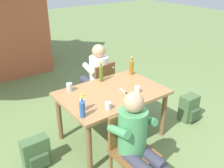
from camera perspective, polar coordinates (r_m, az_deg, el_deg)
ground_plane at (r=3.88m, az=-0.00°, el=-11.74°), size 24.00×24.00×0.00m
dining_table at (r=3.52m, az=-0.00°, el=-3.16°), size 1.43×0.98×0.75m
chair_near_left at (r=2.94m, az=4.12°, el=-13.83°), size 0.45×0.45×0.87m
chair_far_right at (r=4.35m, az=-2.59°, el=0.12°), size 0.49×0.49×0.87m
person_in_white_shirt at (r=2.77m, az=5.69°, el=-12.28°), size 0.47×0.61×1.18m
person_in_plaid_shirt at (r=4.36m, az=-3.53°, el=2.57°), size 0.47×0.61×1.18m
bottle_amber at (r=4.00m, az=4.46°, el=3.95°), size 0.06×0.06×0.31m
bottle_blue at (r=2.89m, az=-6.75°, el=-5.47°), size 0.06×0.06×0.26m
bottle_clear at (r=3.02m, az=-6.66°, el=-4.40°), size 0.06×0.06×0.22m
bottle_olive at (r=3.75m, az=-2.48°, el=2.55°), size 0.06×0.06×0.31m
cup_white at (r=3.47m, az=5.79°, el=-1.21°), size 0.08×0.08×0.08m
cup_glass at (r=3.06m, az=-0.86°, el=-4.95°), size 0.08×0.08×0.09m
cup_steel at (r=3.53m, az=-9.63°, el=-0.71°), size 0.08×0.08×0.12m
table_knife at (r=3.47m, az=2.92°, el=-1.85°), size 0.06×0.24×0.01m
backpack_by_near_side at (r=3.42m, az=-16.78°, el=-14.81°), size 0.34×0.22×0.40m
backpack_by_far_side at (r=4.33m, az=17.09°, el=-5.34°), size 0.29×0.26×0.44m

